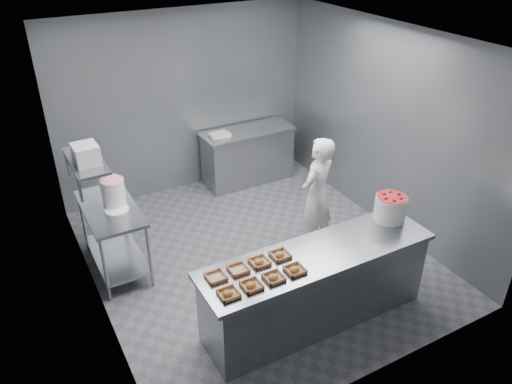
{
  "coord_description": "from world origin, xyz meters",
  "views": [
    {
      "loc": [
        -2.57,
        -4.67,
        3.97
      ],
      "look_at": [
        -0.1,
        -0.2,
        1.08
      ],
      "focal_mm": 35.0,
      "sensor_mm": 36.0,
      "label": 1
    }
  ],
  "objects_px": {
    "tray_0": "(228,294)",
    "tray_3": "(295,270)",
    "service_counter": "(316,287)",
    "worker": "(316,195)",
    "tray_1": "(251,285)",
    "tray_4": "(216,277)",
    "glaze_bucket": "(113,192)",
    "tray_5": "(238,269)",
    "tray_2": "(274,277)",
    "prep_table": "(113,229)",
    "tray_6": "(259,262)",
    "tray_7": "(280,255)",
    "strawberry_tub": "(390,207)",
    "appliance": "(86,154)",
    "back_counter": "(248,156)"
  },
  "relations": [
    {
      "from": "service_counter",
      "to": "worker",
      "type": "height_order",
      "value": "worker"
    },
    {
      "from": "tray_7",
      "to": "worker",
      "type": "height_order",
      "value": "worker"
    },
    {
      "from": "tray_5",
      "to": "glaze_bucket",
      "type": "height_order",
      "value": "glaze_bucket"
    },
    {
      "from": "service_counter",
      "to": "glaze_bucket",
      "type": "height_order",
      "value": "glaze_bucket"
    },
    {
      "from": "tray_4",
      "to": "tray_5",
      "type": "height_order",
      "value": "same"
    },
    {
      "from": "tray_5",
      "to": "tray_6",
      "type": "height_order",
      "value": "tray_6"
    },
    {
      "from": "service_counter",
      "to": "appliance",
      "type": "height_order",
      "value": "appliance"
    },
    {
      "from": "back_counter",
      "to": "tray_6",
      "type": "relative_size",
      "value": 8.01
    },
    {
      "from": "tray_2",
      "to": "strawberry_tub",
      "type": "xyz_separation_m",
      "value": [
        1.7,
        0.29,
        0.13
      ]
    },
    {
      "from": "worker",
      "to": "tray_4",
      "type": "bearing_deg",
      "value": 4.31
    },
    {
      "from": "tray_1",
      "to": "tray_4",
      "type": "relative_size",
      "value": 1.0
    },
    {
      "from": "strawberry_tub",
      "to": "service_counter",
      "type": "bearing_deg",
      "value": -172.09
    },
    {
      "from": "tray_0",
      "to": "tray_3",
      "type": "xyz_separation_m",
      "value": [
        0.72,
        0.0,
        0.0
      ]
    },
    {
      "from": "tray_2",
      "to": "tray_5",
      "type": "relative_size",
      "value": 1.0
    },
    {
      "from": "tray_2",
      "to": "tray_4",
      "type": "relative_size",
      "value": 1.0
    },
    {
      "from": "service_counter",
      "to": "tray_7",
      "type": "xyz_separation_m",
      "value": [
        -0.38,
        0.14,
        0.47
      ]
    },
    {
      "from": "back_counter",
      "to": "tray_3",
      "type": "height_order",
      "value": "tray_3"
    },
    {
      "from": "tray_5",
      "to": "tray_3",
      "type": "bearing_deg",
      "value": -30.09
    },
    {
      "from": "prep_table",
      "to": "service_counter",
      "type": "bearing_deg",
      "value": -49.76
    },
    {
      "from": "tray_5",
      "to": "glaze_bucket",
      "type": "xyz_separation_m",
      "value": [
        -0.72,
        1.82,
        0.16
      ]
    },
    {
      "from": "back_counter",
      "to": "tray_5",
      "type": "bearing_deg",
      "value": -119.45
    },
    {
      "from": "tray_1",
      "to": "worker",
      "type": "relative_size",
      "value": 0.12
    },
    {
      "from": "tray_3",
      "to": "glaze_bucket",
      "type": "relative_size",
      "value": 0.45
    },
    {
      "from": "worker",
      "to": "glaze_bucket",
      "type": "distance_m",
      "value": 2.51
    },
    {
      "from": "tray_3",
      "to": "tray_5",
      "type": "bearing_deg",
      "value": 149.91
    },
    {
      "from": "prep_table",
      "to": "tray_7",
      "type": "height_order",
      "value": "tray_7"
    },
    {
      "from": "service_counter",
      "to": "tray_3",
      "type": "xyz_separation_m",
      "value": [
        -0.38,
        -0.14,
        0.47
      ]
    },
    {
      "from": "tray_4",
      "to": "service_counter",
      "type": "bearing_deg",
      "value": -7.18
    },
    {
      "from": "prep_table",
      "to": "tray_4",
      "type": "height_order",
      "value": "tray_4"
    },
    {
      "from": "tray_1",
      "to": "tray_4",
      "type": "xyz_separation_m",
      "value": [
        -0.24,
        0.28,
        -0.0
      ]
    },
    {
      "from": "prep_table",
      "to": "worker",
      "type": "xyz_separation_m",
      "value": [
        2.43,
        -0.8,
        0.2
      ]
    },
    {
      "from": "strawberry_tub",
      "to": "appliance",
      "type": "distance_m",
      "value": 3.41
    },
    {
      "from": "service_counter",
      "to": "worker",
      "type": "bearing_deg",
      "value": 55.72
    },
    {
      "from": "worker",
      "to": "tray_2",
      "type": "bearing_deg",
      "value": 18.58
    },
    {
      "from": "back_counter",
      "to": "worker",
      "type": "height_order",
      "value": "worker"
    },
    {
      "from": "prep_table",
      "to": "tray_0",
      "type": "relative_size",
      "value": 6.4
    },
    {
      "from": "tray_5",
      "to": "tray_4",
      "type": "bearing_deg",
      "value": 180.0
    },
    {
      "from": "tray_1",
      "to": "glaze_bucket",
      "type": "relative_size",
      "value": 0.45
    },
    {
      "from": "tray_0",
      "to": "tray_6",
      "type": "distance_m",
      "value": 0.55
    },
    {
      "from": "tray_2",
      "to": "worker",
      "type": "height_order",
      "value": "worker"
    },
    {
      "from": "tray_5",
      "to": "tray_6",
      "type": "relative_size",
      "value": 1.0
    },
    {
      "from": "tray_1",
      "to": "back_counter",
      "type": "bearing_deg",
      "value": 62.55
    },
    {
      "from": "prep_table",
      "to": "tray_4",
      "type": "xyz_separation_m",
      "value": [
        0.55,
        -1.81,
        0.33
      ]
    },
    {
      "from": "tray_1",
      "to": "tray_6",
      "type": "xyz_separation_m",
      "value": [
        0.24,
        0.28,
        0.0
      ]
    },
    {
      "from": "tray_0",
      "to": "strawberry_tub",
      "type": "relative_size",
      "value": 0.53
    },
    {
      "from": "tray_0",
      "to": "appliance",
      "type": "xyz_separation_m",
      "value": [
        -0.72,
        1.98,
        0.75
      ]
    },
    {
      "from": "tray_0",
      "to": "appliance",
      "type": "relative_size",
      "value": 0.64
    },
    {
      "from": "tray_6",
      "to": "appliance",
      "type": "xyz_separation_m",
      "value": [
        -1.2,
        1.7,
        0.75
      ]
    },
    {
      "from": "tray_5",
      "to": "strawberry_tub",
      "type": "height_order",
      "value": "strawberry_tub"
    },
    {
      "from": "back_counter",
      "to": "tray_4",
      "type": "distance_m",
      "value": 3.73
    }
  ]
}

